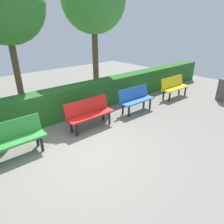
% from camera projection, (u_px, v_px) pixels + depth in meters
% --- Properties ---
extents(ground_plane, '(19.69, 19.69, 0.00)m').
position_uv_depth(ground_plane, '(80.00, 152.00, 4.76)').
color(ground_plane, gray).
extents(bench_yellow, '(1.47, 0.51, 0.86)m').
position_uv_depth(bench_yellow, '(174.00, 86.00, 8.32)').
color(bench_yellow, yellow).
rests_on(bench_yellow, ground_plane).
extents(bench_blue, '(1.39, 0.51, 0.86)m').
position_uv_depth(bench_blue, '(136.00, 98.00, 6.92)').
color(bench_blue, blue).
rests_on(bench_blue, ground_plane).
extents(bench_red, '(1.48, 0.48, 0.86)m').
position_uv_depth(bench_red, '(89.00, 112.00, 5.78)').
color(bench_red, red).
rests_on(bench_red, ground_plane).
extents(bench_green, '(1.39, 0.47, 0.86)m').
position_uv_depth(bench_green, '(13.00, 138.00, 4.46)').
color(bench_green, '#2D8C38').
rests_on(bench_green, ground_plane).
extents(hedge_row, '(15.69, 0.60, 1.00)m').
position_uv_depth(hedge_row, '(69.00, 101.00, 6.56)').
color(hedge_row, '#266023').
rests_on(hedge_row, ground_plane).
extents(tree_near, '(2.54, 2.54, 5.03)m').
position_uv_depth(tree_near, '(93.00, 1.00, 7.64)').
color(tree_near, brown).
rests_on(tree_near, ground_plane).
extents(tree_mid, '(2.38, 2.38, 4.64)m').
position_uv_depth(tree_mid, '(3.00, 3.00, 5.67)').
color(tree_mid, brown).
rests_on(tree_mid, ground_plane).
extents(trash_bin, '(0.44, 0.44, 0.89)m').
position_uv_depth(trash_bin, '(223.00, 90.00, 7.99)').
color(trash_bin, '#4C4C51').
rests_on(trash_bin, ground_plane).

